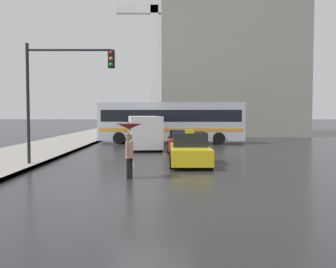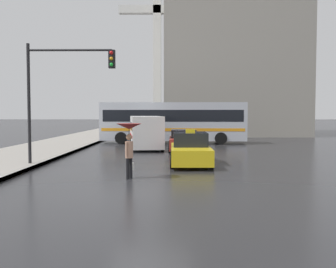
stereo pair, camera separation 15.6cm
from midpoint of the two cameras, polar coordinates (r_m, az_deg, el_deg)
ground_plane at (r=12.14m, az=-2.18°, el=-8.53°), size 300.00×300.00×0.00m
taxi at (r=18.74m, az=3.49°, el=-2.34°), size 1.91×4.62×1.68m
sedan_red at (r=25.33m, az=2.44°, el=-1.06°), size 1.91×4.11×1.37m
ambulance_van at (r=26.97m, az=-3.06°, el=0.48°), size 2.71×5.93×2.23m
city_bus at (r=31.92m, az=0.90°, el=1.94°), size 11.75×3.16×3.30m
pedestrian_with_umbrella at (r=14.59m, az=-5.36°, el=-0.24°), size 0.94×0.94×2.05m
traffic_light at (r=18.27m, az=-14.65°, el=7.48°), size 3.96×0.38×5.54m
building_tower_near at (r=47.28m, az=9.30°, el=16.99°), size 15.19×11.64×27.77m
monument_cross at (r=46.51m, az=-1.49°, el=13.97°), size 8.74×0.90×19.87m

